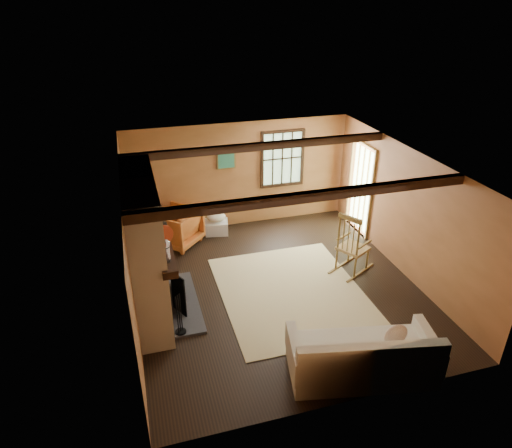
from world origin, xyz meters
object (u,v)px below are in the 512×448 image
object	(u,v)px
fireplace	(148,253)
laundry_basket	(217,227)
rocking_chair	(352,247)
sofa	(363,359)
armchair	(177,227)

from	to	relation	value
fireplace	laundry_basket	distance (m)	3.04
fireplace	rocking_chair	bearing A→B (deg)	2.57
laundry_basket	sofa	bearing A→B (deg)	-77.02
rocking_chair	laundry_basket	bearing A→B (deg)	14.66
sofa	armchair	size ratio (longest dim) A/B	2.49
fireplace	sofa	distance (m)	3.67
fireplace	armchair	size ratio (longest dim) A/B	2.74
fireplace	laundry_basket	xyz separation A→B (m)	(1.59, 2.41, -0.95)
fireplace	rocking_chair	size ratio (longest dim) A/B	1.93
fireplace	rocking_chair	distance (m)	3.82
laundry_basket	armchair	xyz separation A→B (m)	(-0.90, -0.24, 0.25)
sofa	armchair	xyz separation A→B (m)	(-2.00, 4.53, 0.10)
sofa	armchair	distance (m)	4.95
rocking_chair	sofa	bearing A→B (deg)	127.26
laundry_basket	armchair	world-z (taller)	armchair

